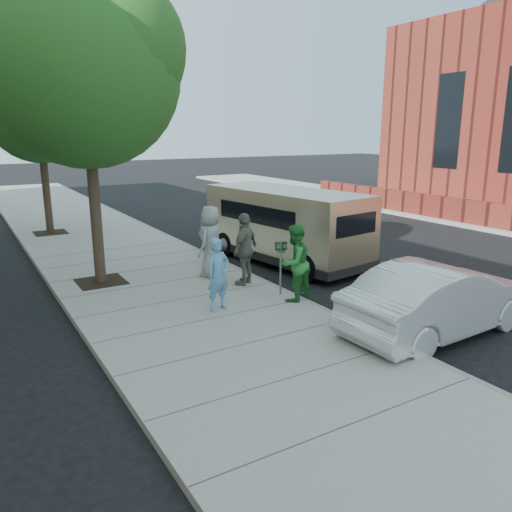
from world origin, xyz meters
The scene contains 13 objects.
ground centered at (0.00, 0.00, 0.00)m, with size 120.00×120.00×0.00m, color black.
sidewalk centered at (-1.00, 0.00, 0.07)m, with size 5.00×60.00×0.15m, color gray.
curb_face centered at (1.44, 0.00, 0.07)m, with size 0.12×60.00×0.16m, color gray.
church_wall centered at (13.50, 2.00, 0.65)m, with size 0.30×22.00×1.00m, color maroon.
tree_near centered at (-2.25, 2.40, 5.55)m, with size 4.62×4.60×7.53m.
tree_far centered at (-2.25, 10.00, 4.88)m, with size 3.92×3.80×6.49m.
parking_meter centered at (1.17, -0.90, 1.10)m, with size 0.28×0.17×1.31m.
van centered at (3.29, 2.13, 1.20)m, with size 2.79×6.33×2.27m.
sedan centered at (2.74, -4.26, 0.74)m, with size 1.56×4.48×1.47m, color silver.
person_officer centered at (-0.60, -1.07, 0.96)m, with size 0.59×0.39×1.62m, color #5D98C6.
person_green_shirt centered at (1.20, -1.41, 1.05)m, with size 0.87×0.68×1.80m, color #2A8133.
person_gray_shirt centered at (0.45, 1.42, 1.11)m, with size 0.94×0.61×1.92m, color #99999B.
person_striped_polo centered at (0.86, 0.27, 1.08)m, with size 1.09×0.45×1.86m, color slate.
Camera 1 is at (-5.30, -10.46, 4.00)m, focal length 35.00 mm.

